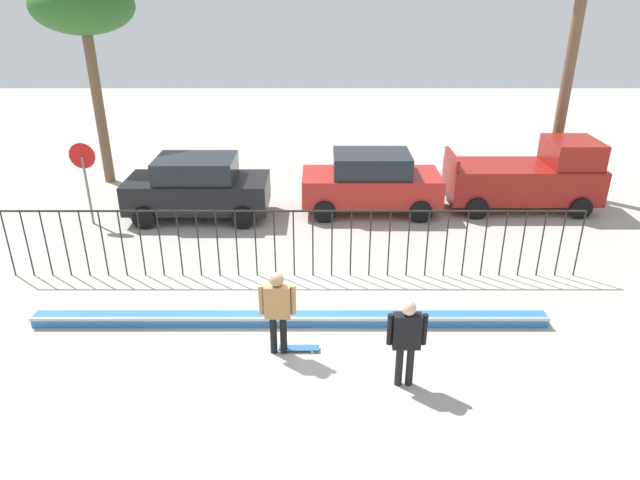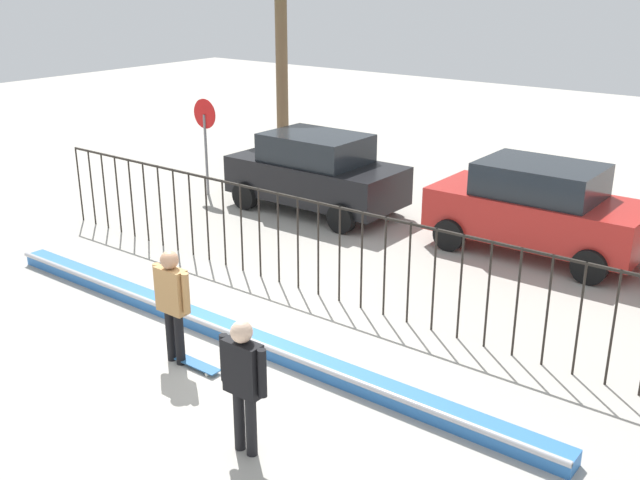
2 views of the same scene
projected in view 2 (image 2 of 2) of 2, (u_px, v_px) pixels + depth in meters
The scene contains 9 objects.
ground_plane at pixel (206, 354), 11.33m from camera, with size 60.00×60.00×0.00m, color #ADA89E.
bowl_coping_ledge at pixel (232, 333), 11.73m from camera, with size 11.00×0.40×0.27m.
perimeter_fence at pixel (318, 238), 13.06m from camera, with size 14.04×0.04×1.75m.
skateboarder at pixel (172, 297), 10.75m from camera, with size 0.72×0.27×1.77m.
skateboard at pixel (197, 365), 10.90m from camera, with size 0.80×0.20×0.07m.
camera_operator at pixel (243, 375), 8.67m from camera, with size 0.71×0.27×1.75m.
parked_car_black at pixel (316, 172), 17.81m from camera, with size 4.30×2.12×1.90m.
parked_car_red at pixel (537, 208), 15.11m from camera, with size 4.30×2.12×1.90m.
stop_sign at pixel (205, 133), 18.95m from camera, with size 0.76×0.07×2.50m.
Camera 2 is at (7.52, -6.90, 5.49)m, focal length 41.57 mm.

